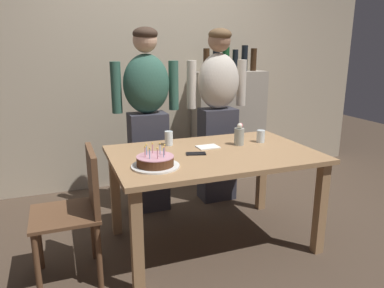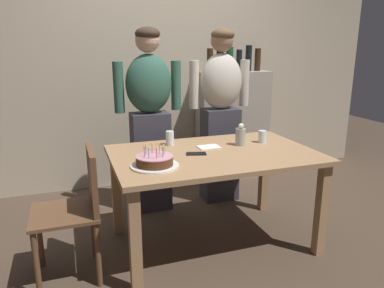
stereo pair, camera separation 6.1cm
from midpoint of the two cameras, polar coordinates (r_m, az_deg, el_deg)
name	(u,v)px [view 1 (the left image)]	position (r m, az deg, el deg)	size (l,w,h in m)	color
ground_plane	(212,241)	(3.01, 2.54, -14.96)	(10.00, 10.00, 0.00)	#47382B
back_wall	(157,65)	(4.08, -6.00, 12.14)	(5.20, 0.10, 2.60)	tan
dining_table	(213,165)	(2.74, 2.70, -3.24)	(1.50, 0.96, 0.74)	#A37A51
birthday_cake	(155,162)	(2.39, -6.49, -2.79)	(0.32, 0.32, 0.15)	white
water_glass_near	(261,136)	(3.03, 10.11, 1.20)	(0.07, 0.07, 0.10)	silver
water_glass_far	(169,138)	(2.89, -4.25, 0.90)	(0.06, 0.06, 0.11)	silver
cell_phone	(196,153)	(2.66, -0.08, -1.49)	(0.14, 0.07, 0.01)	black
napkin_stack	(208,147)	(2.84, 1.86, -0.46)	(0.17, 0.12, 0.01)	white
flower_vase	(239,135)	(2.91, 6.79, 1.40)	(0.08, 0.08, 0.18)	#999E93
person_man_bearded	(147,118)	(3.32, -7.50, 4.01)	(0.61, 0.27, 1.66)	#33333D
person_woman_cardigan	(218,113)	(3.54, 3.56, 4.80)	(0.61, 0.27, 1.66)	#33333D
dining_chair	(79,204)	(2.50, -17.96, -8.94)	(0.42, 0.42, 0.87)	brown
shelf_cabinet	(229,124)	(4.23, 5.35, 3.13)	(0.81, 0.30, 1.51)	#9E9384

